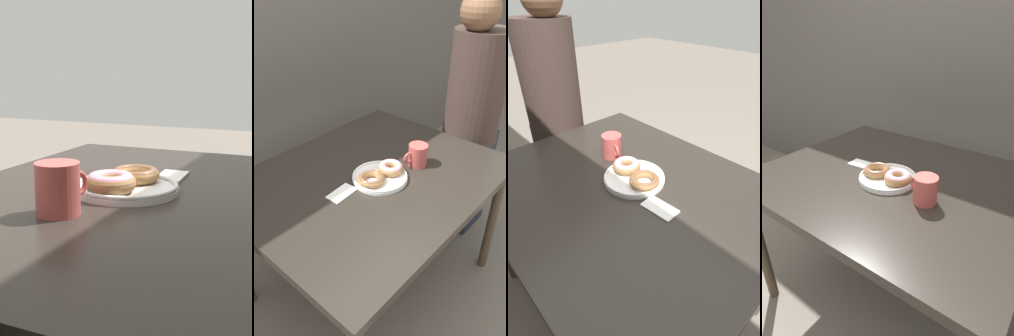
# 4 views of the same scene
# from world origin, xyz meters

# --- Properties ---
(ground_plane) EXTENTS (14.00, 14.00, 0.00)m
(ground_plane) POSITION_xyz_m (0.00, 0.00, 0.00)
(ground_plane) COLOR #70665B
(dining_table) EXTENTS (1.21, 0.98, 0.77)m
(dining_table) POSITION_xyz_m (0.00, 0.27, 0.70)
(dining_table) COLOR #28231E
(dining_table) RESTS_ON ground_plane
(donut_plate) EXTENTS (0.27, 0.26, 0.06)m
(donut_plate) POSITION_xyz_m (0.00, 0.21, 0.79)
(donut_plate) COLOR white
(donut_plate) RESTS_ON dining_table
(coffee_mug) EXTENTS (0.13, 0.09, 0.11)m
(coffee_mug) POSITION_xyz_m (0.21, 0.16, 0.82)
(coffee_mug) COLOR #B74C47
(coffee_mug) RESTS_ON dining_table
(person_figure) EXTENTS (0.39, 0.31, 1.51)m
(person_figure) POSITION_xyz_m (0.78, 0.16, 0.80)
(person_figure) COLOR #232838
(person_figure) RESTS_ON ground_plane
(napkin) EXTENTS (0.14, 0.08, 0.01)m
(napkin) POSITION_xyz_m (-0.19, 0.27, 0.77)
(napkin) COLOR white
(napkin) RESTS_ON dining_table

